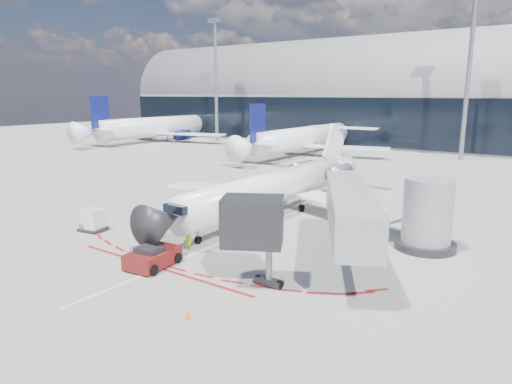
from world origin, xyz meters
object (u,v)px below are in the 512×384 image
Objects in this scene: regional_jet at (279,185)px; pushback_tug at (153,257)px; ramp_worker at (188,238)px; uld_container at (93,220)px.

regional_jet reaches higher than pushback_tug.
ramp_worker reaches higher than pushback_tug.
pushback_tug is 3.24× the size of ramp_worker.
uld_container is at bearing 158.43° from pushback_tug.
pushback_tug is 3.42m from ramp_worker.
ramp_worker is (0.28, -11.85, -1.61)m from regional_jet.
uld_container is (-8.64, -12.82, -1.59)m from regional_jet.
pushback_tug is at bearing -87.80° from regional_jet.
uld_container reaches higher than pushback_tug.
regional_jet is at bearing 44.24° from uld_container.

